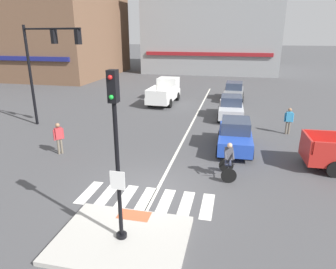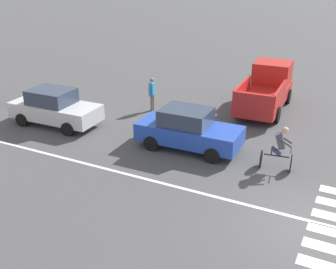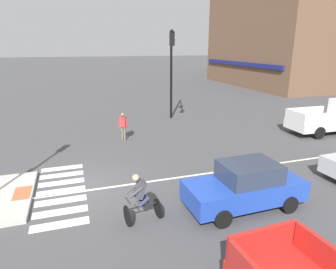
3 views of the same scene
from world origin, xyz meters
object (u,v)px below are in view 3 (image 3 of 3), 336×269
pickup_truck_white_westbound_distant (334,118)px  cyclist (141,197)px  traffic_light_mast (171,59)px  car_blue_eastbound_mid (245,186)px  pedestrian_at_curb_left (123,124)px

pickup_truck_white_westbound_distant → cyclist: size_ratio=3.07×
traffic_light_mast → cyclist: bearing=-23.2°
traffic_light_mast → car_blue_eastbound_mid: size_ratio=1.57×
cyclist → pedestrian_at_curb_left: size_ratio=1.01×
pedestrian_at_curb_left → pickup_truck_white_westbound_distant: bearing=78.9°
car_blue_eastbound_mid → traffic_light_mast: bearing=173.4°
pickup_truck_white_westbound_distant → traffic_light_mast: bearing=-121.6°
car_blue_eastbound_mid → cyclist: (-0.24, -3.62, 0.06)m
cyclist → pedestrian_at_curb_left: (-8.65, 0.96, 0.11)m
traffic_light_mast → cyclist: size_ratio=3.87×
car_blue_eastbound_mid → pickup_truck_white_westbound_distant: pickup_truck_white_westbound_distant is taller
car_blue_eastbound_mid → pickup_truck_white_westbound_distant: size_ratio=0.80×
car_blue_eastbound_mid → pickup_truck_white_westbound_distant: 12.26m
car_blue_eastbound_mid → pedestrian_at_curb_left: bearing=-163.4°
pickup_truck_white_westbound_distant → car_blue_eastbound_mid: bearing=-59.0°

